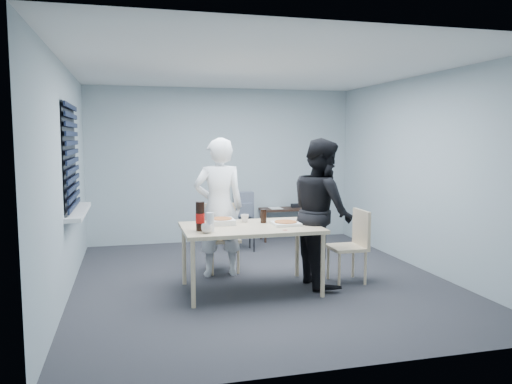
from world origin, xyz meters
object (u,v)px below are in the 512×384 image
object	(u,v)px
chair_right	(353,241)
mug_a	(207,229)
backpack	(243,206)
mug_b	(245,218)
side_table	(284,213)
person_white	(219,207)
soda_bottle	(200,217)
chair_far	(222,232)
person_black	(322,212)
stool	(243,226)
dining_table	(251,231)

from	to	relation	value
chair_right	mug_a	world-z (taller)	chair_right
backpack	mug_b	xyz separation A→B (m)	(-0.38, -1.74, 0.10)
side_table	backpack	distance (m)	1.12
person_white	soda_bottle	world-z (taller)	person_white
side_table	mug_b	bearing A→B (deg)	-117.68
person_white	chair_right	bearing A→B (deg)	155.92
chair_far	person_black	xyz separation A→B (m)	(1.05, -0.95, 0.37)
backpack	chair_right	bearing A→B (deg)	-44.51
chair_far	backpack	xyz separation A→B (m)	(0.53, 1.02, 0.20)
chair_far	chair_right	xyz separation A→B (m)	(1.47, -0.95, 0.00)
person_black	soda_bottle	world-z (taller)	person_black
chair_right	mug_a	xyz separation A→B (m)	(-1.86, -0.34, 0.30)
chair_far	stool	distance (m)	1.17
stool	soda_bottle	xyz separation A→B (m)	(-0.98, -2.17, 0.53)
chair_far	mug_a	distance (m)	1.38
person_black	mug_a	world-z (taller)	person_black
dining_table	chair_right	world-z (taller)	chair_right
person_black	side_table	xyz separation A→B (m)	(0.36, 2.63, -0.41)
chair_far	person_white	xyz separation A→B (m)	(-0.08, -0.26, 0.37)
stool	mug_a	xyz separation A→B (m)	(-0.93, -2.33, 0.42)
person_white	person_black	distance (m)	1.32
chair_right	person_black	xyz separation A→B (m)	(-0.42, 0.01, 0.37)
side_table	dining_table	bearing A→B (deg)	-115.12
backpack	mug_a	distance (m)	2.49
chair_right	person_white	xyz separation A→B (m)	(-1.55, 0.69, 0.37)
mug_a	soda_bottle	xyz separation A→B (m)	(-0.05, 0.15, 0.11)
person_white	mug_a	size ratio (longest dim) A/B	14.39
chair_right	stool	distance (m)	2.20
chair_right	soda_bottle	world-z (taller)	soda_bottle
person_black	backpack	size ratio (longest dim) A/B	4.09
stool	soda_bottle	size ratio (longest dim) A/B	1.56
person_black	backpack	xyz separation A→B (m)	(-0.52, 1.97, -0.18)
chair_right	person_white	world-z (taller)	person_white
dining_table	mug_b	world-z (taller)	mug_b
chair_far	backpack	distance (m)	1.17
chair_right	mug_b	bearing A→B (deg)	169.66
stool	soda_bottle	world-z (taller)	soda_bottle
chair_far	person_white	size ratio (longest dim) A/B	0.50
mug_b	backpack	bearing A→B (deg)	77.63
chair_far	chair_right	world-z (taller)	same
backpack	soda_bottle	xyz separation A→B (m)	(-0.98, -2.16, 0.21)
person_white	stool	xyz separation A→B (m)	(0.62, 1.30, -0.50)
chair_far	stool	xyz separation A→B (m)	(0.53, 1.04, -0.13)
stool	soda_bottle	distance (m)	2.44
person_black	chair_right	bearing A→B (deg)	-90.88
chair_right	backpack	xyz separation A→B (m)	(-0.93, 1.98, 0.20)
mug_a	backpack	bearing A→B (deg)	68.14
mug_a	chair_right	bearing A→B (deg)	10.26
side_table	backpack	bearing A→B (deg)	-143.07
dining_table	person_black	xyz separation A→B (m)	(0.89, 0.04, 0.18)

